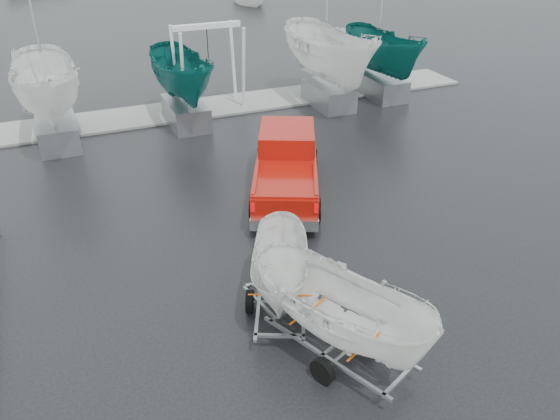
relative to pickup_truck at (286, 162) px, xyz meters
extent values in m
plane|color=black|center=(-0.78, -3.41, -1.08)|extent=(120.00, 120.00, 0.00)
cube|color=gray|center=(-0.78, 9.59, -1.03)|extent=(30.00, 3.00, 0.12)
cube|color=maroon|center=(-0.14, -0.30, -0.24)|extent=(4.41, 6.38, 0.99)
cube|color=maroon|center=(0.32, 0.69, 0.54)|extent=(2.75, 2.99, 0.89)
cube|color=black|center=(0.32, 0.69, 0.59)|extent=(2.67, 2.76, 0.57)
cube|color=silver|center=(-1.41, -3.11, -0.55)|extent=(2.00, 1.04, 0.37)
cylinder|color=black|center=(-0.22, 1.91, -0.66)|extent=(0.63, 0.89, 0.84)
cylinder|color=black|center=(1.59, 1.09, -0.66)|extent=(0.63, 0.89, 0.84)
cylinder|color=black|center=(-1.86, -1.70, -0.66)|extent=(0.63, 0.89, 0.84)
cylinder|color=black|center=(-0.06, -2.52, -0.66)|extent=(0.63, 0.89, 0.84)
cube|color=gray|center=(-3.24, -5.79, -0.63)|extent=(1.56, 3.31, 0.08)
cube|color=gray|center=(-2.24, -6.25, -0.63)|extent=(1.56, 3.31, 0.08)
cylinder|color=gray|center=(-2.82, -6.20, -0.78)|extent=(1.49, 0.74, 0.08)
cylinder|color=black|center=(-3.55, -5.87, -0.78)|extent=(0.41, 0.62, 0.60)
cylinder|color=black|center=(-2.09, -6.53, -0.78)|extent=(0.41, 0.62, 0.60)
imported|color=silver|center=(-2.74, -6.02, 1.32)|extent=(1.92, 1.94, 3.82)
cube|color=#D85406|center=(-2.41, -5.29, -0.08)|extent=(1.43, 0.68, 0.03)
cube|color=#D85406|center=(-3.07, -6.75, -0.08)|extent=(1.43, 0.68, 0.03)
cube|color=gray|center=(-2.76, -8.42, -0.63)|extent=(1.51, 3.33, 0.08)
cube|color=gray|center=(-1.75, -7.98, -0.63)|extent=(1.51, 3.33, 0.08)
cylinder|color=gray|center=(-2.17, -8.38, -0.78)|extent=(1.50, 0.71, 0.08)
cylinder|color=black|center=(-2.91, -8.70, -0.78)|extent=(0.40, 0.62, 0.60)
cylinder|color=black|center=(-1.44, -8.06, -0.78)|extent=(0.40, 0.62, 0.60)
imported|color=silver|center=(-2.25, -8.20, 1.76)|extent=(2.35, 2.37, 4.70)
cube|color=#D85406|center=(-2.57, -7.47, -0.08)|extent=(1.44, 0.66, 0.03)
cube|color=#D85406|center=(-1.93, -8.93, -0.08)|extent=(1.44, 0.66, 0.03)
cylinder|color=silver|center=(-1.48, 8.79, 0.92)|extent=(0.16, 0.58, 3.99)
cylinder|color=silver|center=(-1.48, 10.39, 0.92)|extent=(0.16, 0.58, 3.99)
cylinder|color=silver|center=(1.52, 8.79, 0.92)|extent=(0.16, 0.58, 3.99)
cylinder|color=silver|center=(1.52, 10.39, 0.92)|extent=(0.16, 0.58, 3.99)
cube|color=silver|center=(0.02, 9.59, 2.92)|extent=(3.30, 0.25, 0.25)
cube|color=gray|center=(-7.34, 7.59, -0.53)|extent=(1.60, 3.20, 1.10)
imported|color=silver|center=(-7.34, 7.59, 3.56)|extent=(2.66, 2.73, 7.07)
cube|color=gray|center=(-1.72, 7.79, -0.53)|extent=(1.60, 3.20, 1.10)
imported|color=#0B534E|center=(-1.72, 7.79, 3.11)|extent=(2.32, 2.39, 6.18)
cube|color=gray|center=(5.58, 7.59, -0.53)|extent=(1.60, 3.20, 1.10)
imported|color=silver|center=(5.58, 7.59, 3.87)|extent=(2.90, 2.97, 7.70)
cube|color=gray|center=(8.82, 7.89, -0.53)|extent=(1.60, 3.20, 1.10)
imported|color=#0B534E|center=(8.82, 7.89, 3.22)|extent=(2.40, 2.47, 6.39)
imported|color=silver|center=(12.45, 38.98, -1.08)|extent=(2.66, 2.73, 6.90)
camera|label=1|loc=(-7.05, -16.19, 8.11)|focal=35.00mm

